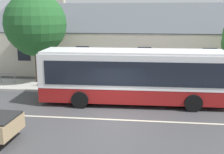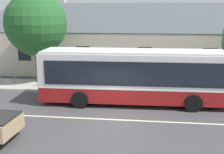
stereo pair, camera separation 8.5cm
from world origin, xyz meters
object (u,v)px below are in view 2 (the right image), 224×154
Objects in this scene: bench_by_building at (51,80)px; transit_bus at (133,75)px; street_tree_secondary at (35,26)px; bench_down_street at (105,83)px; bike_rack at (8,76)px.

transit_bus is at bearing -24.56° from bench_by_building.
bench_down_street is at bearing -15.10° from street_tree_secondary.
bench_by_building and bench_down_street have the same top height.
bench_by_building is at bearing 155.44° from transit_bus.
transit_bus reaches higher than bench_by_building.
street_tree_secondary reaches higher than bench_by_building.
bike_rack is (-2.14, -0.67, -3.71)m from street_tree_secondary.
transit_bus is 8.85m from street_tree_secondary.
street_tree_secondary is 5.96× the size of bike_rack.
transit_bus reaches higher than bike_rack.
street_tree_secondary is at bearing 164.90° from bench_down_street.
bench_by_building reaches higher than bike_rack.
bench_down_street is 0.24× the size of street_tree_secondary.
transit_bus is at bearing -18.33° from bike_rack.
bench_down_street is 1.42× the size of bike_rack.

